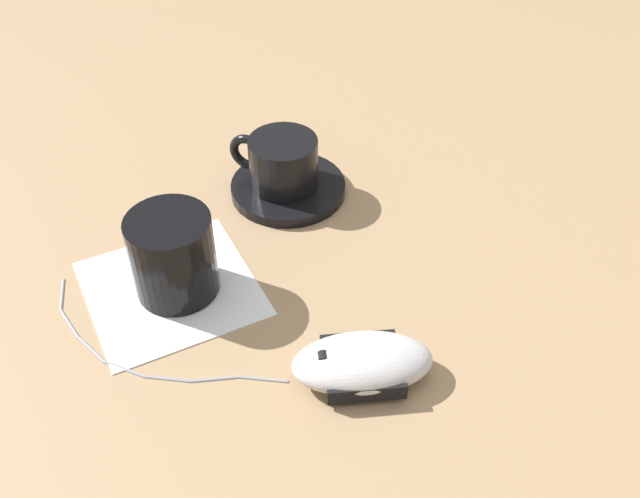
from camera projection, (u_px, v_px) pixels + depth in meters
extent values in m
plane|color=#9E7F5B|center=(270.00, 280.00, 0.70)|extent=(3.00, 3.00, 0.00)
cylinder|color=black|center=(288.00, 188.00, 0.79)|extent=(0.13, 0.13, 0.01)
cylinder|color=black|center=(284.00, 163.00, 0.77)|extent=(0.08, 0.08, 0.06)
torus|color=black|center=(248.00, 152.00, 0.78)|extent=(0.04, 0.03, 0.04)
ellipsoid|color=silver|center=(362.00, 363.00, 0.60)|extent=(0.13, 0.08, 0.04)
cylinder|color=black|center=(323.00, 358.00, 0.59)|extent=(0.01, 0.01, 0.01)
cube|color=black|center=(367.00, 394.00, 0.58)|extent=(0.07, 0.01, 0.02)
cube|color=black|center=(357.00, 340.00, 0.62)|extent=(0.07, 0.01, 0.02)
cylinder|color=gray|center=(263.00, 378.00, 0.60)|extent=(0.04, 0.02, 0.00)
cylinder|color=gray|center=(215.00, 378.00, 0.60)|extent=(0.04, 0.01, 0.00)
cylinder|color=gray|center=(168.00, 378.00, 0.60)|extent=(0.04, 0.02, 0.00)
cylinder|color=gray|center=(124.00, 368.00, 0.61)|extent=(0.03, 0.03, 0.00)
cylinder|color=gray|center=(91.00, 348.00, 0.63)|extent=(0.03, 0.04, 0.00)
cylinder|color=gray|center=(69.00, 323.00, 0.65)|extent=(0.02, 0.04, 0.00)
cylinder|color=gray|center=(62.00, 294.00, 0.68)|extent=(0.00, 0.04, 0.00)
sphere|color=gray|center=(287.00, 381.00, 0.60)|extent=(0.00, 0.00, 0.00)
sphere|color=gray|center=(240.00, 376.00, 0.61)|extent=(0.00, 0.00, 0.00)
sphere|color=gray|center=(191.00, 381.00, 0.60)|extent=(0.00, 0.00, 0.00)
sphere|color=gray|center=(144.00, 376.00, 0.61)|extent=(0.00, 0.00, 0.00)
sphere|color=gray|center=(104.00, 361.00, 0.62)|extent=(0.00, 0.00, 0.00)
sphere|color=gray|center=(78.00, 336.00, 0.64)|extent=(0.00, 0.00, 0.00)
sphere|color=gray|center=(60.00, 309.00, 0.66)|extent=(0.00, 0.00, 0.00)
sphere|color=gray|center=(63.00, 279.00, 0.69)|extent=(0.00, 0.00, 0.00)
cube|color=white|center=(171.00, 288.00, 0.69)|extent=(0.19, 0.19, 0.00)
cylinder|color=black|center=(173.00, 255.00, 0.66)|extent=(0.08, 0.08, 0.08)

